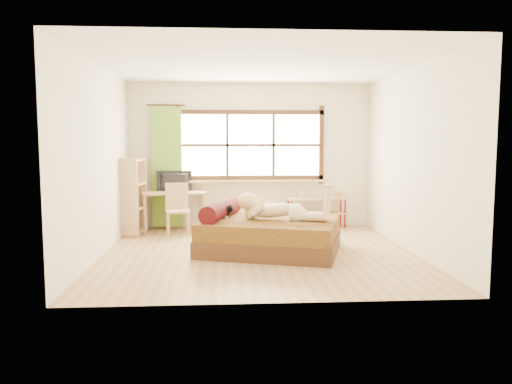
{
  "coord_description": "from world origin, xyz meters",
  "views": [
    {
      "loc": [
        -0.49,
        -7.13,
        1.64
      ],
      "look_at": [
        -0.03,
        0.2,
        0.88
      ],
      "focal_mm": 35.0,
      "sensor_mm": 36.0,
      "label": 1
    }
  ],
  "objects": [
    {
      "name": "kitten",
      "position": [
        -0.54,
        0.19,
        0.6
      ],
      "size": [
        0.31,
        0.2,
        0.23
      ],
      "primitive_type": null,
      "rotation": [
        0.0,
        0.0,
        -0.3
      ],
      "color": "black",
      "rests_on": "bed"
    },
    {
      "name": "desk",
      "position": [
        -1.4,
        1.95,
        0.62
      ],
      "size": [
        1.21,
        0.69,
        0.71
      ],
      "rotation": [
        0.0,
        0.0,
        0.15
      ],
      "color": "tan",
      "rests_on": "floor"
    },
    {
      "name": "book",
      "position": [
        1.44,
        2.07,
        0.58
      ],
      "size": [
        0.19,
        0.24,
        0.02
      ],
      "primitive_type": "imported",
      "rotation": [
        0.0,
        0.0,
        0.15
      ],
      "color": "gray",
      "rests_on": "pipe_shelf"
    },
    {
      "name": "wall_left",
      "position": [
        -2.25,
        0.0,
        1.35
      ],
      "size": [
        0.0,
        4.5,
        4.5
      ],
      "primitive_type": "plane",
      "rotation": [
        1.57,
        0.0,
        1.57
      ],
      "color": "silver",
      "rests_on": "floor"
    },
    {
      "name": "monitor",
      "position": [
        -1.4,
        2.0,
        0.9
      ],
      "size": [
        0.65,
        0.18,
        0.37
      ],
      "primitive_type": "imported",
      "rotation": [
        0.0,
        0.0,
        3.3
      ],
      "color": "black",
      "rests_on": "desk"
    },
    {
      "name": "bed",
      "position": [
        0.14,
        0.11,
        0.26
      ],
      "size": [
        2.3,
        2.05,
        0.73
      ],
      "rotation": [
        0.0,
        0.0,
        -0.3
      ],
      "color": "#331E0F",
      "rests_on": "floor"
    },
    {
      "name": "wall_right",
      "position": [
        2.25,
        0.0,
        1.35
      ],
      "size": [
        0.0,
        4.5,
        4.5
      ],
      "primitive_type": "plane",
      "rotation": [
        1.57,
        0.0,
        -1.57
      ],
      "color": "silver",
      "rests_on": "floor"
    },
    {
      "name": "bookshelf",
      "position": [
        -2.08,
        1.62,
        0.68
      ],
      "size": [
        0.39,
        0.61,
        1.33
      ],
      "rotation": [
        0.0,
        0.0,
        -0.11
      ],
      "color": "tan",
      "rests_on": "floor"
    },
    {
      "name": "cup",
      "position": [
        0.94,
        2.07,
        0.62
      ],
      "size": [
        0.14,
        0.14,
        0.1
      ],
      "primitive_type": "imported",
      "rotation": [
        0.0,
        0.0,
        0.15
      ],
      "color": "gray",
      "rests_on": "pipe_shelf"
    },
    {
      "name": "window",
      "position": [
        0.0,
        2.22,
        1.51
      ],
      "size": [
        2.8,
        0.16,
        1.46
      ],
      "color": "#FFEDBF",
      "rests_on": "wall_back"
    },
    {
      "name": "floor",
      "position": [
        0.0,
        0.0,
        0.0
      ],
      "size": [
        4.5,
        4.5,
        0.0
      ],
      "primitive_type": "plane",
      "color": "#9E754C",
      "rests_on": "ground"
    },
    {
      "name": "pipe_shelf",
      "position": [
        1.25,
        2.07,
        0.42
      ],
      "size": [
        1.17,
        0.45,
        0.65
      ],
      "rotation": [
        0.0,
        0.0,
        0.15
      ],
      "color": "tan",
      "rests_on": "floor"
    },
    {
      "name": "wall_back",
      "position": [
        0.0,
        2.25,
        1.35
      ],
      "size": [
        4.5,
        0.0,
        4.5
      ],
      "primitive_type": "plane",
      "rotation": [
        1.57,
        0.0,
        0.0
      ],
      "color": "silver",
      "rests_on": "floor"
    },
    {
      "name": "woman",
      "position": [
        0.33,
        0.04,
        0.77
      ],
      "size": [
        1.41,
        0.77,
        0.58
      ],
      "primitive_type": null,
      "rotation": [
        0.0,
        0.0,
        -0.3
      ],
      "color": "beige",
      "rests_on": "bed"
    },
    {
      "name": "wall_front",
      "position": [
        0.0,
        -2.25,
        1.35
      ],
      "size": [
        4.5,
        0.0,
        4.5
      ],
      "primitive_type": "plane",
      "rotation": [
        -1.57,
        0.0,
        0.0
      ],
      "color": "silver",
      "rests_on": "floor"
    },
    {
      "name": "ceiling",
      "position": [
        0.0,
        0.0,
        2.7
      ],
      "size": [
        4.5,
        4.5,
        0.0
      ],
      "primitive_type": "plane",
      "rotation": [
        3.14,
        0.0,
        0.0
      ],
      "color": "white",
      "rests_on": "wall_back"
    },
    {
      "name": "chair",
      "position": [
        -1.31,
        1.58,
        0.5
      ],
      "size": [
        0.46,
        0.46,
        0.89
      ],
      "rotation": [
        0.0,
        0.0,
        0.15
      ],
      "color": "tan",
      "rests_on": "floor"
    },
    {
      "name": "curtain",
      "position": [
        -1.55,
        2.13,
        1.15
      ],
      "size": [
        0.55,
        0.1,
        2.2
      ],
      "primitive_type": "cube",
      "color": "olive",
      "rests_on": "wall_back"
    }
  ]
}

